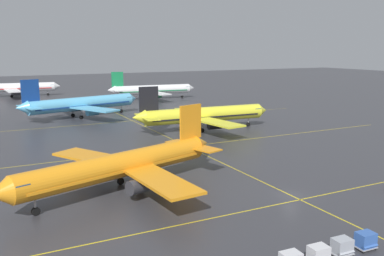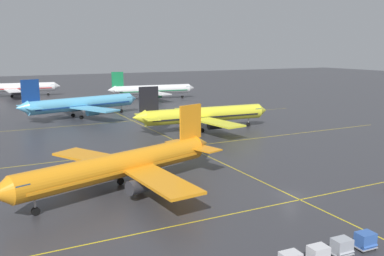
# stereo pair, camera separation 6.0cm
# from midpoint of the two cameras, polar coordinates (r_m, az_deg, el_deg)

# --- Properties ---
(ground_plane) EXTENTS (600.00, 600.00, 0.00)m
(ground_plane) POSITION_cam_midpoint_polar(r_m,az_deg,el_deg) (62.30, 13.42, -9.01)
(ground_plane) COLOR #333338
(airliner_front_gate) EXTENTS (36.51, 31.19, 11.60)m
(airliner_front_gate) POSITION_cam_midpoint_polar(r_m,az_deg,el_deg) (62.18, -9.69, -5.06)
(airliner_front_gate) COLOR orange
(airliner_front_gate) RESTS_ON ground
(airliner_second_row) EXTENTS (38.19, 32.91, 11.88)m
(airliner_second_row) POSITION_cam_midpoint_polar(r_m,az_deg,el_deg) (106.57, 1.52, 1.83)
(airliner_second_row) COLOR yellow
(airliner_second_row) RESTS_ON ground
(airliner_third_row) EXTENTS (39.33, 33.50, 12.39)m
(airliner_third_row) POSITION_cam_midpoint_polar(r_m,az_deg,el_deg) (130.88, -15.05, 3.23)
(airliner_third_row) COLOR #5BB7E5
(airliner_third_row) RESTS_ON ground
(airliner_far_left_stand) EXTENTS (37.45, 32.16, 11.64)m
(airliner_far_left_stand) POSITION_cam_midpoint_polar(r_m,az_deg,el_deg) (173.05, -5.56, 5.27)
(airliner_far_left_stand) COLOR white
(airliner_far_left_stand) RESTS_ON ground
(airliner_far_right_stand) EXTENTS (37.74, 32.28, 11.73)m
(airliner_far_right_stand) POSITION_cam_midpoint_polar(r_m,az_deg,el_deg) (197.65, -23.22, 5.15)
(airliner_far_right_stand) COLOR white
(airliner_far_right_stand) RESTS_ON ground
(taxiway_markings) EXTENTS (114.05, 118.84, 0.01)m
(taxiway_markings) POSITION_cam_midpoint_polar(r_m,az_deg,el_deg) (89.73, -0.71, -2.55)
(taxiway_markings) COLOR yellow
(taxiway_markings) RESTS_ON ground
(baggage_cart_row_second) EXTENTS (2.79, 1.78, 1.86)m
(baggage_cart_row_second) POSITION_cam_midpoint_polar(r_m,az_deg,el_deg) (44.28, 17.02, -16.33)
(baggage_cart_row_second) COLOR #99999E
(baggage_cart_row_second) RESTS_ON ground
(baggage_cart_row_middle) EXTENTS (2.79, 1.78, 1.86)m
(baggage_cart_row_middle) POSITION_cam_midpoint_polar(r_m,az_deg,el_deg) (46.53, 19.96, -15.12)
(baggage_cart_row_middle) COLOR #99999E
(baggage_cart_row_middle) RESTS_ON ground
(baggage_cart_row_fourth) EXTENTS (2.79, 1.78, 1.86)m
(baggage_cart_row_fourth) POSITION_cam_midpoint_polar(r_m,az_deg,el_deg) (48.77, 22.80, -14.09)
(baggage_cart_row_fourth) COLOR #99999E
(baggage_cart_row_fourth) RESTS_ON ground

